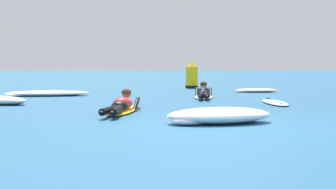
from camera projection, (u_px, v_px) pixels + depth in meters
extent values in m
plane|color=#235B84|center=(188.00, 92.00, 17.84)|extent=(120.00, 120.00, 0.00)
ellipsoid|color=yellow|center=(123.00, 111.00, 10.44)|extent=(0.80, 2.20, 0.07)
ellipsoid|color=yellow|center=(131.00, 106.00, 11.46)|extent=(0.21, 0.22, 0.06)
ellipsoid|color=red|center=(123.00, 103.00, 10.48)|extent=(0.49, 0.73, 0.35)
ellipsoid|color=black|center=(119.00, 106.00, 10.09)|extent=(0.38, 0.32, 0.20)
cylinder|color=black|center=(109.00, 110.00, 9.50)|extent=(0.32, 0.92, 0.14)
ellipsoid|color=black|center=(102.00, 112.00, 9.05)|extent=(0.13, 0.23, 0.08)
cylinder|color=black|center=(117.00, 110.00, 9.48)|extent=(0.21, 0.92, 0.14)
ellipsoid|color=black|center=(113.00, 112.00, 9.03)|extent=(0.13, 0.23, 0.08)
cylinder|color=black|center=(117.00, 105.00, 10.88)|extent=(0.18, 0.63, 0.35)
sphere|color=#8C6647|center=(120.00, 108.00, 11.29)|extent=(0.09, 0.09, 0.09)
cylinder|color=black|center=(136.00, 105.00, 10.82)|extent=(0.18, 0.63, 0.35)
sphere|color=#8C6647|center=(139.00, 108.00, 11.20)|extent=(0.09, 0.09, 0.09)
sphere|color=#8C6647|center=(126.00, 94.00, 10.87)|extent=(0.21, 0.21, 0.21)
ellipsoid|color=#47331E|center=(126.00, 92.00, 10.84)|extent=(0.25, 0.23, 0.16)
ellipsoid|color=white|center=(204.00, 97.00, 15.02)|extent=(0.79, 2.34, 0.07)
ellipsoid|color=white|center=(203.00, 94.00, 16.11)|extent=(0.22, 0.22, 0.06)
ellipsoid|color=black|center=(204.00, 91.00, 15.06)|extent=(0.47, 0.74, 0.35)
ellipsoid|color=black|center=(204.00, 93.00, 14.65)|extent=(0.37, 0.31, 0.20)
cylinder|color=black|center=(201.00, 95.00, 14.06)|extent=(0.28, 0.92, 0.14)
ellipsoid|color=black|center=(200.00, 96.00, 13.61)|extent=(0.12, 0.23, 0.08)
cylinder|color=black|center=(206.00, 95.00, 14.05)|extent=(0.18, 0.92, 0.14)
ellipsoid|color=black|center=(207.00, 96.00, 13.59)|extent=(0.12, 0.23, 0.08)
cylinder|color=black|center=(197.00, 93.00, 15.46)|extent=(0.15, 0.62, 0.35)
sphere|color=#8C6647|center=(197.00, 95.00, 15.86)|extent=(0.09, 0.09, 0.09)
cylinder|color=black|center=(210.00, 93.00, 15.41)|extent=(0.15, 0.62, 0.35)
sphere|color=#8C6647|center=(210.00, 95.00, 15.79)|extent=(0.09, 0.09, 0.09)
sphere|color=#8C6647|center=(204.00, 85.00, 15.46)|extent=(0.21, 0.21, 0.21)
ellipsoid|color=#47331E|center=(204.00, 84.00, 15.43)|extent=(0.24, 0.22, 0.16)
ellipsoid|color=silver|center=(275.00, 102.00, 12.75)|extent=(0.60, 2.14, 0.07)
cube|color=#1E9EDB|center=(275.00, 101.00, 12.75)|extent=(0.09, 1.80, 0.01)
cone|color=black|center=(268.00, 101.00, 13.63)|extent=(0.10, 0.10, 0.16)
ellipsoid|color=white|center=(219.00, 115.00, 8.53)|extent=(2.05, 1.32, 0.28)
ellipsoid|color=white|center=(241.00, 116.00, 8.78)|extent=(0.76, 0.58, 0.20)
ellipsoid|color=white|center=(190.00, 120.00, 8.30)|extent=(0.81, 0.69, 0.16)
ellipsoid|color=white|center=(47.00, 93.00, 15.80)|extent=(2.81, 1.16, 0.18)
ellipsoid|color=white|center=(68.00, 94.00, 16.03)|extent=(1.07, 0.76, 0.13)
ellipsoid|color=white|center=(21.00, 95.00, 15.60)|extent=(1.07, 0.80, 0.10)
ellipsoid|color=white|center=(14.00, 102.00, 12.43)|extent=(0.73, 0.59, 0.16)
ellipsoid|color=white|center=(256.00, 90.00, 17.94)|extent=(1.61, 0.77, 0.15)
ellipsoid|color=white|center=(266.00, 91.00, 18.08)|extent=(0.61, 0.42, 0.10)
ellipsoid|color=white|center=(244.00, 91.00, 17.85)|extent=(0.62, 0.44, 0.08)
cylinder|color=yellow|center=(192.00, 77.00, 20.88)|extent=(0.52, 0.52, 0.94)
cone|color=yellow|center=(192.00, 64.00, 20.84)|extent=(0.37, 0.37, 0.24)
cylinder|color=black|center=(192.00, 87.00, 20.90)|extent=(0.55, 0.55, 0.12)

